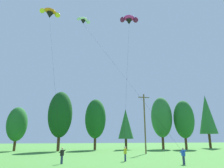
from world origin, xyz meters
The scene contains 14 objects.
treeline_tree_c centered at (-16.39, 48.46, 5.69)m, with size 4.34×4.34×9.40m.
treeline_tree_d centered at (-7.26, 46.04, 7.78)m, with size 5.27×5.27×12.85m.
treeline_tree_e centered at (1.16, 49.64, 7.35)m, with size 5.08×5.08×12.15m.
treeline_tree_f centered at (8.63, 48.71, 6.11)m, with size 3.75×3.75×9.76m.
treeline_tree_g centered at (18.66, 49.21, 8.05)m, with size 5.39×5.39×13.30m.
treeline_tree_h centered at (23.87, 47.08, 7.45)m, with size 5.12×5.12×12.30m.
treeline_tree_i centered at (33.74, 50.79, 9.36)m, with size 4.89×4.89×14.93m.
utility_pole centered at (8.02, 34.73, 5.62)m, with size 2.20×0.26×10.71m.
kite_flyer_near centered at (-6.38, 22.95, 1.00)m, with size 0.75×0.76×1.69m.
kite_flyer_mid centered at (1.00, 24.01, 0.99)m, with size 0.29×0.59×1.69m.
kite_flyer_far centered at (6.19, 19.82, 1.00)m, with size 0.58×0.61×1.69m.
parafoil_kite_high_orange centered at (-10.07, 34.15, 25.07)m, with size 5.33×12.05×24.45m.
parafoil_kite_mid_magenta centered at (4.69, 32.39, 24.68)m, with size 5.70×9.30×24.45m.
parafoil_kite_far_white centered at (-3.93, 32.99, 23.69)m, with size 11.18×14.08×22.73m.
Camera 1 is at (-6.41, -0.81, 2.65)m, focal length 32.84 mm.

